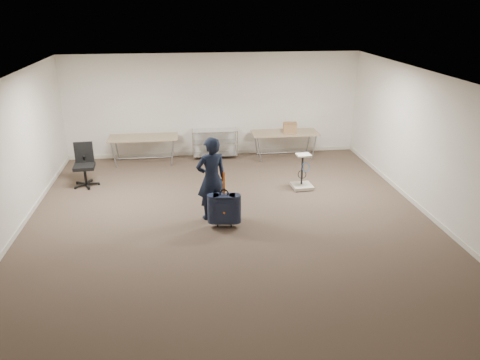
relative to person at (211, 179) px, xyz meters
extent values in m
plane|color=#4A372D|center=(0.33, -0.37, -0.84)|extent=(9.00, 9.00, 0.00)
plane|color=silver|center=(0.33, 4.13, 0.56)|extent=(8.00, 0.00, 8.00)
plane|color=silver|center=(0.33, -4.87, 0.56)|extent=(8.00, 0.00, 8.00)
plane|color=silver|center=(-3.67, -0.37, 0.56)|extent=(0.00, 9.00, 9.00)
plane|color=silver|center=(4.33, -0.37, 0.56)|extent=(0.00, 9.00, 9.00)
plane|color=white|center=(0.33, -0.37, 1.96)|extent=(8.00, 8.00, 0.00)
cube|color=beige|center=(0.33, 4.12, -0.79)|extent=(8.00, 0.02, 0.10)
cube|color=beige|center=(-3.66, -0.37, -0.79)|extent=(0.02, 9.00, 0.10)
cube|color=beige|center=(4.32, -0.37, -0.79)|extent=(0.02, 9.00, 0.10)
cube|color=#9F8961|center=(-1.57, 3.58, -0.13)|extent=(1.80, 0.75, 0.03)
cylinder|color=gray|center=(-1.57, 3.58, -0.69)|extent=(1.50, 0.02, 0.02)
cylinder|color=gray|center=(-2.32, 3.28, -0.49)|extent=(0.13, 0.04, 0.69)
cylinder|color=gray|center=(-0.82, 3.28, -0.49)|extent=(0.13, 0.04, 0.69)
cylinder|color=gray|center=(-2.32, 3.88, -0.49)|extent=(0.13, 0.04, 0.69)
cylinder|color=gray|center=(-0.82, 3.88, -0.49)|extent=(0.13, 0.04, 0.69)
cube|color=#9F8961|center=(2.23, 3.58, -0.13)|extent=(1.80, 0.75, 0.03)
cylinder|color=gray|center=(2.23, 3.58, -0.69)|extent=(1.50, 0.02, 0.02)
cylinder|color=gray|center=(1.48, 3.28, -0.49)|extent=(0.13, 0.04, 0.69)
cylinder|color=gray|center=(2.98, 3.28, -0.49)|extent=(0.13, 0.04, 0.69)
cylinder|color=gray|center=(1.48, 3.88, -0.49)|extent=(0.13, 0.04, 0.69)
cylinder|color=gray|center=(2.98, 3.88, -0.49)|extent=(0.13, 0.04, 0.69)
cylinder|color=silver|center=(-0.27, 3.60, -0.44)|extent=(0.02, 0.02, 0.80)
cylinder|color=silver|center=(0.93, 3.60, -0.44)|extent=(0.02, 0.02, 0.80)
cylinder|color=silver|center=(-0.27, 4.05, -0.44)|extent=(0.02, 0.02, 0.80)
cylinder|color=silver|center=(0.93, 4.05, -0.44)|extent=(0.02, 0.02, 0.80)
cube|color=silver|center=(0.33, 3.83, -0.74)|extent=(1.20, 0.45, 0.02)
cube|color=silver|center=(0.33, 3.83, -0.39)|extent=(1.20, 0.45, 0.02)
cube|color=silver|center=(0.33, 3.83, -0.06)|extent=(1.20, 0.45, 0.01)
imported|color=black|center=(0.00, 0.00, 0.00)|extent=(0.70, 0.55, 1.68)
cube|color=black|center=(0.21, -0.44, -0.45)|extent=(0.43, 0.28, 0.56)
cube|color=black|center=(0.21, -0.42, -0.75)|extent=(0.38, 0.21, 0.03)
cylinder|color=black|center=(0.08, -0.43, -0.80)|extent=(0.04, 0.08, 0.08)
cylinder|color=black|center=(0.33, -0.46, -0.80)|extent=(0.04, 0.08, 0.08)
torus|color=black|center=(0.21, -0.44, -0.14)|extent=(0.18, 0.05, 0.18)
cube|color=#DD580B|center=(0.21, -0.42, 0.07)|extent=(0.04, 0.01, 0.43)
cylinder|color=black|center=(-2.83, 2.09, -0.79)|extent=(0.61, 0.61, 0.09)
cylinder|color=black|center=(-2.83, 2.09, -0.58)|extent=(0.06, 0.06, 0.41)
cube|color=black|center=(-2.83, 2.09, -0.36)|extent=(0.50, 0.50, 0.08)
cube|color=black|center=(-2.84, 2.31, -0.08)|extent=(0.43, 0.09, 0.49)
cube|color=beige|center=(2.17, 1.32, -0.78)|extent=(0.48, 0.48, 0.07)
cylinder|color=black|center=(1.99, 1.14, -0.82)|extent=(0.05, 0.05, 0.04)
cylinder|color=black|center=(2.17, 1.36, -0.39)|extent=(0.05, 0.05, 0.72)
cube|color=beige|center=(2.17, 1.32, -0.03)|extent=(0.33, 0.29, 0.04)
torus|color=blue|center=(2.22, 1.24, -0.30)|extent=(0.24, 0.11, 0.22)
cube|color=#996547|center=(2.36, 3.54, 0.03)|extent=(0.40, 0.32, 0.27)
camera|label=1|loc=(-0.48, -8.50, 3.25)|focal=35.00mm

